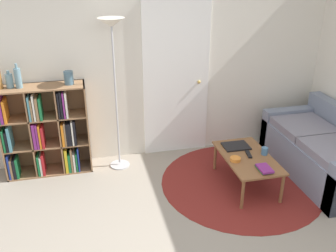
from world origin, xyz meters
The scene contains 14 objects.
wall_back centered at (0.01, 2.29, 1.29)m, with size 7.49×0.11×2.60m.
rug centered at (0.75, 1.24, 0.00)m, with size 1.93×1.93×0.01m.
bookshelf centered at (-1.51, 2.08, 0.55)m, with size 1.03×0.34×1.13m.
floor_lamp centered at (-0.63, 2.00, 1.60)m, with size 0.31×0.31×1.89m.
couch centered at (1.86, 1.22, 0.29)m, with size 0.85×1.65×0.79m.
coffee_table centered at (0.78, 1.19, 0.35)m, with size 0.55×0.94×0.39m.
laptop centered at (0.75, 1.45, 0.40)m, with size 0.31×0.24×0.02m.
bowl centered at (0.60, 1.14, 0.41)m, with size 0.12×0.12×0.04m.
book_stack_on_table centered at (0.83, 0.87, 0.41)m, with size 0.13×0.22×0.04m.
cup centered at (0.99, 1.20, 0.43)m, with size 0.08×0.08×0.09m.
remote centered at (0.81, 1.23, 0.40)m, with size 0.07×0.17×0.02m.
bottle_middle centered at (-1.82, 2.10, 1.22)m, with size 0.08×0.08×0.20m.
bottle_right centered at (-1.71, 2.08, 1.25)m, with size 0.08×0.08×0.28m.
vase_on_shelf centered at (-1.16, 2.08, 1.21)m, with size 0.11×0.11×0.16m.
Camera 1 is at (-1.00, -2.30, 2.50)m, focal length 40.00 mm.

